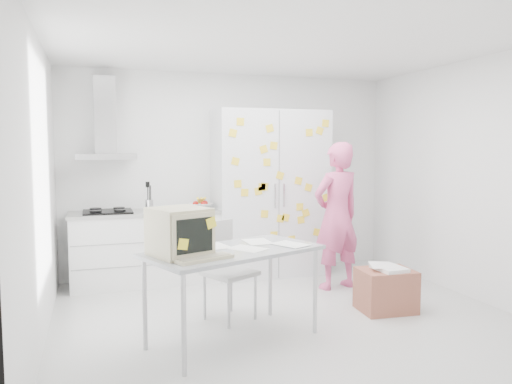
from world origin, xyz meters
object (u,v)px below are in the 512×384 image
object	(u,v)px
person	(337,216)
cardboard_box	(386,290)
desk	(201,242)
chair	(225,264)

from	to	relation	value
person	cardboard_box	xyz separation A→B (m)	(0.09, -0.95, -0.66)
desk	chair	xyz separation A→B (m)	(0.38, 0.68, -0.37)
person	chair	bearing A→B (deg)	9.99
desk	person	bearing A→B (deg)	12.89
person	cardboard_box	bearing A→B (deg)	83.87
person	desk	world-z (taller)	person
chair	cardboard_box	world-z (taller)	chair
chair	cardboard_box	distance (m)	1.72
chair	cardboard_box	bearing A→B (deg)	-38.12
person	cardboard_box	distance (m)	1.16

